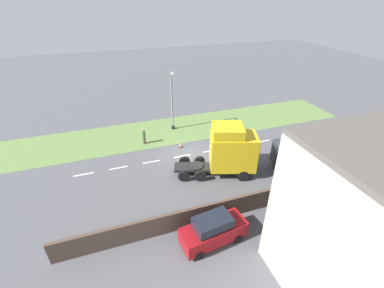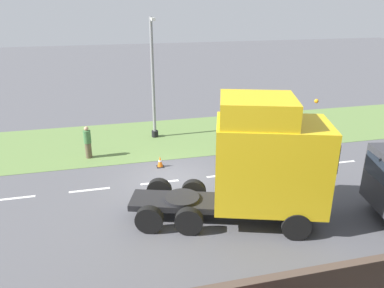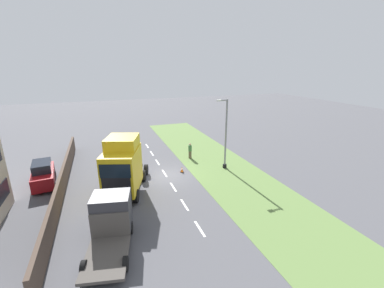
{
  "view_description": "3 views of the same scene",
  "coord_description": "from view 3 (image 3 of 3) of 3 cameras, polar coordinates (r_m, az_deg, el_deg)",
  "views": [
    {
      "loc": [
        21.32,
        -6.89,
        14.59
      ],
      "look_at": [
        0.99,
        0.03,
        1.88
      ],
      "focal_mm": 24.0,
      "sensor_mm": 36.0,
      "label": 1
    },
    {
      "loc": [
        15.66,
        -2.99,
        8.01
      ],
      "look_at": [
        0.04,
        0.86,
        1.81
      ],
      "focal_mm": 35.0,
      "sensor_mm": 36.0,
      "label": 2
    },
    {
      "loc": [
        5.36,
        22.33,
        10.27
      ],
      "look_at": [
        -2.68,
        -0.07,
        2.95
      ],
      "focal_mm": 24.0,
      "sensor_mm": 36.0,
      "label": 3
    }
  ],
  "objects": [
    {
      "name": "lorry_cab",
      "position": [
        21.32,
        -15.04,
        -5.02
      ],
      "size": [
        4.54,
        7.52,
        5.03
      ],
      "rotation": [
        0.0,
        0.0,
        -0.32
      ],
      "color": "black",
      "rests_on": "ground"
    },
    {
      "name": "flatbed_truck",
      "position": [
        16.77,
        -17.52,
        -15.45
      ],
      "size": [
        3.24,
        5.57,
        2.79
      ],
      "rotation": [
        0.0,
        0.0,
        2.94
      ],
      "color": "#333338",
      "rests_on": "ground"
    },
    {
      "name": "lamp_post",
      "position": [
        26.1,
        7.39,
        1.28
      ],
      "size": [
        1.32,
        0.4,
        7.15
      ],
      "color": "black",
      "rests_on": "ground"
    },
    {
      "name": "grass_verge",
      "position": [
        27.07,
        6.71,
        -5.3
      ],
      "size": [
        7.0,
        44.0,
        0.01
      ],
      "color": "#607F42",
      "rests_on": "ground"
    },
    {
      "name": "boundary_wall",
      "position": [
        24.51,
        -26.84,
        -7.48
      ],
      "size": [
        0.25,
        24.0,
        1.69
      ],
      "color": "#4C3D33",
      "rests_on": "ground"
    },
    {
      "name": "lane_markings",
      "position": [
        25.78,
        -6.13,
        -6.48
      ],
      "size": [
        0.16,
        21.0,
        0.0
      ],
      "color": "white",
      "rests_on": "ground"
    },
    {
      "name": "parked_car",
      "position": [
        26.37,
        -30.18,
        -5.83
      ],
      "size": [
        2.28,
        4.65,
        2.15
      ],
      "rotation": [
        0.0,
        0.0,
        0.13
      ],
      "color": "maroon",
      "rests_on": "ground"
    },
    {
      "name": "ground_plane",
      "position": [
        25.16,
        -5.75,
        -7.09
      ],
      "size": [
        120.0,
        120.0,
        0.0
      ],
      "primitive_type": "plane",
      "color": "#515156",
      "rests_on": "ground"
    },
    {
      "name": "traffic_cone_lead",
      "position": [
        25.81,
        -2.23,
        -5.68
      ],
      "size": [
        0.36,
        0.36,
        0.58
      ],
      "color": "black",
      "rests_on": "ground"
    },
    {
      "name": "pedestrian",
      "position": [
        29.38,
        -0.44,
        -1.54
      ],
      "size": [
        0.39,
        0.39,
        1.79
      ],
      "color": "brown",
      "rests_on": "ground"
    }
  ]
}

